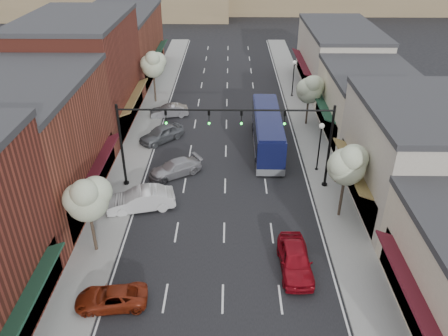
{
  "coord_description": "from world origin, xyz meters",
  "views": [
    {
      "loc": [
        0.32,
        -21.79,
        19.04
      ],
      "look_at": [
        -0.08,
        7.09,
        2.2
      ],
      "focal_mm": 35.0,
      "sensor_mm": 36.0,
      "label": 1
    }
  ],
  "objects_px": {
    "lamp_post_near": "(320,139)",
    "tree_left_near": "(87,198)",
    "signal_mast_right": "(300,135)",
    "parked_car_d": "(162,134)",
    "tree_right_near": "(348,164)",
    "parked_car_b": "(141,200)",
    "coach_bus": "(267,131)",
    "red_hatchback": "(295,259)",
    "tree_left_far": "(153,64)",
    "parked_car_a": "(111,298)",
    "parked_car_e": "(169,111)",
    "lamp_post_far": "(294,73)",
    "parked_car_c": "(175,168)",
    "tree_right_far": "(310,88)",
    "signal_mast_left": "(151,134)"
  },
  "relations": [
    {
      "from": "lamp_post_near",
      "to": "tree_right_near",
      "type": "bearing_deg",
      "value": -85.23
    },
    {
      "from": "lamp_post_far",
      "to": "parked_car_e",
      "type": "xyz_separation_m",
      "value": [
        -14.0,
        -6.09,
        -2.34
      ]
    },
    {
      "from": "lamp_post_far",
      "to": "parked_car_d",
      "type": "distance_m",
      "value": 18.55
    },
    {
      "from": "lamp_post_near",
      "to": "tree_left_near",
      "type": "bearing_deg",
      "value": -146.67
    },
    {
      "from": "signal_mast_left",
      "to": "lamp_post_near",
      "type": "distance_m",
      "value": 13.75
    },
    {
      "from": "red_hatchback",
      "to": "parked_car_e",
      "type": "xyz_separation_m",
      "value": [
        -10.59,
        23.45,
        -0.13
      ]
    },
    {
      "from": "tree_right_near",
      "to": "tree_left_far",
      "type": "distance_m",
      "value": 27.56
    },
    {
      "from": "signal_mast_right",
      "to": "coach_bus",
      "type": "height_order",
      "value": "signal_mast_right"
    },
    {
      "from": "lamp_post_near",
      "to": "parked_car_d",
      "type": "height_order",
      "value": "lamp_post_near"
    },
    {
      "from": "tree_right_near",
      "to": "parked_car_b",
      "type": "xyz_separation_m",
      "value": [
        -14.54,
        0.8,
        -3.63
      ]
    },
    {
      "from": "lamp_post_near",
      "to": "parked_car_d",
      "type": "relative_size",
      "value": 0.97
    },
    {
      "from": "signal_mast_left",
      "to": "coach_bus",
      "type": "height_order",
      "value": "signal_mast_left"
    },
    {
      "from": "parked_car_c",
      "to": "lamp_post_far",
      "type": "bearing_deg",
      "value": 115.3
    },
    {
      "from": "parked_car_a",
      "to": "parked_car_e",
      "type": "distance_m",
      "value": 26.45
    },
    {
      "from": "lamp_post_far",
      "to": "parked_car_c",
      "type": "height_order",
      "value": "lamp_post_far"
    },
    {
      "from": "tree_left_far",
      "to": "lamp_post_near",
      "type": "height_order",
      "value": "tree_left_far"
    },
    {
      "from": "signal_mast_left",
      "to": "parked_car_e",
      "type": "relative_size",
      "value": 2.03
    },
    {
      "from": "tree_right_near",
      "to": "signal_mast_right",
      "type": "bearing_deg",
      "value": 123.91
    },
    {
      "from": "lamp_post_near",
      "to": "signal_mast_left",
      "type": "bearing_deg",
      "value": -169.44
    },
    {
      "from": "lamp_post_near",
      "to": "red_hatchback",
      "type": "height_order",
      "value": "lamp_post_near"
    },
    {
      "from": "signal_mast_right",
      "to": "parked_car_a",
      "type": "xyz_separation_m",
      "value": [
        -11.82,
        -12.54,
        -4.07
      ]
    },
    {
      "from": "signal_mast_right",
      "to": "parked_car_e",
      "type": "distance_m",
      "value": 18.68
    },
    {
      "from": "signal_mast_left",
      "to": "lamp_post_far",
      "type": "xyz_separation_m",
      "value": [
        13.42,
        20.0,
        -1.62
      ]
    },
    {
      "from": "lamp_post_far",
      "to": "parked_car_d",
      "type": "bearing_deg",
      "value": -139.48
    },
    {
      "from": "tree_right_far",
      "to": "parked_car_b",
      "type": "bearing_deg",
      "value": -133.73
    },
    {
      "from": "parked_car_c",
      "to": "parked_car_d",
      "type": "bearing_deg",
      "value": 165.99
    },
    {
      "from": "tree_left_near",
      "to": "lamp_post_far",
      "type": "height_order",
      "value": "tree_left_near"
    },
    {
      "from": "signal_mast_right",
      "to": "tree_left_near",
      "type": "height_order",
      "value": "signal_mast_right"
    },
    {
      "from": "parked_car_a",
      "to": "lamp_post_far",
      "type": "bearing_deg",
      "value": 149.77
    },
    {
      "from": "signal_mast_right",
      "to": "parked_car_d",
      "type": "distance_m",
      "value": 14.8
    },
    {
      "from": "tree_left_near",
      "to": "parked_car_e",
      "type": "xyz_separation_m",
      "value": [
        2.05,
        21.97,
        -3.55
      ]
    },
    {
      "from": "tree_right_near",
      "to": "parked_car_e",
      "type": "relative_size",
      "value": 1.47
    },
    {
      "from": "red_hatchback",
      "to": "parked_car_c",
      "type": "relative_size",
      "value": 1.04
    },
    {
      "from": "parked_car_e",
      "to": "parked_car_b",
      "type": "bearing_deg",
      "value": -11.68
    },
    {
      "from": "parked_car_d",
      "to": "parked_car_e",
      "type": "height_order",
      "value": "parked_car_d"
    },
    {
      "from": "signal_mast_right",
      "to": "parked_car_a",
      "type": "height_order",
      "value": "signal_mast_right"
    },
    {
      "from": "lamp_post_far",
      "to": "coach_bus",
      "type": "relative_size",
      "value": 0.4
    },
    {
      "from": "signal_mast_left",
      "to": "lamp_post_far",
      "type": "bearing_deg",
      "value": 56.14
    },
    {
      "from": "tree_left_far",
      "to": "lamp_post_near",
      "type": "distance_m",
      "value": 22.33
    },
    {
      "from": "lamp_post_near",
      "to": "parked_car_b",
      "type": "bearing_deg",
      "value": -157.65
    },
    {
      "from": "tree_left_near",
      "to": "tree_right_far",
      "type": "bearing_deg",
      "value": 50.31
    },
    {
      "from": "lamp_post_far",
      "to": "parked_car_b",
      "type": "bearing_deg",
      "value": -121.04
    },
    {
      "from": "parked_car_d",
      "to": "tree_left_far",
      "type": "bearing_deg",
      "value": 145.63
    },
    {
      "from": "lamp_post_near",
      "to": "lamp_post_far",
      "type": "distance_m",
      "value": 17.5
    },
    {
      "from": "tree_left_near",
      "to": "parked_car_e",
      "type": "height_order",
      "value": "tree_left_near"
    },
    {
      "from": "red_hatchback",
      "to": "coach_bus",
      "type": "bearing_deg",
      "value": 90.84
    },
    {
      "from": "coach_bus",
      "to": "red_hatchback",
      "type": "bearing_deg",
      "value": -87.5
    },
    {
      "from": "tree_left_near",
      "to": "parked_car_c",
      "type": "height_order",
      "value": "tree_left_near"
    },
    {
      "from": "parked_car_e",
      "to": "parked_car_a",
      "type": "bearing_deg",
      "value": -11.7
    },
    {
      "from": "parked_car_a",
      "to": "parked_car_b",
      "type": "height_order",
      "value": "parked_car_b"
    }
  ]
}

